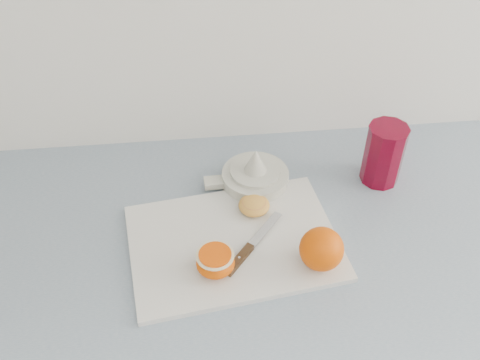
{
  "coord_description": "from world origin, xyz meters",
  "views": [
    {
      "loc": [
        -0.19,
        0.99,
        1.67
      ],
      "look_at": [
        -0.11,
        1.76,
        0.96
      ],
      "focal_mm": 40.0,
      "sensor_mm": 36.0,
      "label": 1
    }
  ],
  "objects_px": {
    "counter": "(283,343)",
    "citrus_juicer": "(254,176)",
    "cutting_board": "(234,242)",
    "red_tumbler": "(383,156)",
    "half_orange": "(215,262)"
  },
  "relations": [
    {
      "from": "half_orange",
      "to": "citrus_juicer",
      "type": "distance_m",
      "value": 0.25
    },
    {
      "from": "half_orange",
      "to": "citrus_juicer",
      "type": "relative_size",
      "value": 0.39
    },
    {
      "from": "cutting_board",
      "to": "half_orange",
      "type": "xyz_separation_m",
      "value": [
        -0.04,
        -0.07,
        0.03
      ]
    },
    {
      "from": "red_tumbler",
      "to": "counter",
      "type": "bearing_deg",
      "value": -150.76
    },
    {
      "from": "counter",
      "to": "cutting_board",
      "type": "xyz_separation_m",
      "value": [
        -0.13,
        -0.04,
        0.45
      ]
    },
    {
      "from": "counter",
      "to": "cutting_board",
      "type": "height_order",
      "value": "cutting_board"
    },
    {
      "from": "counter",
      "to": "red_tumbler",
      "type": "bearing_deg",
      "value": 29.24
    },
    {
      "from": "half_orange",
      "to": "red_tumbler",
      "type": "bearing_deg",
      "value": 30.9
    },
    {
      "from": "counter",
      "to": "red_tumbler",
      "type": "relative_size",
      "value": 19.25
    },
    {
      "from": "counter",
      "to": "citrus_juicer",
      "type": "bearing_deg",
      "value": 118.31
    },
    {
      "from": "half_orange",
      "to": "cutting_board",
      "type": "bearing_deg",
      "value": 59.56
    },
    {
      "from": "counter",
      "to": "red_tumbler",
      "type": "distance_m",
      "value": 0.56
    },
    {
      "from": "cutting_board",
      "to": "red_tumbler",
      "type": "distance_m",
      "value": 0.37
    },
    {
      "from": "cutting_board",
      "to": "red_tumbler",
      "type": "height_order",
      "value": "red_tumbler"
    },
    {
      "from": "cutting_board",
      "to": "citrus_juicer",
      "type": "bearing_deg",
      "value": 69.77
    }
  ]
}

